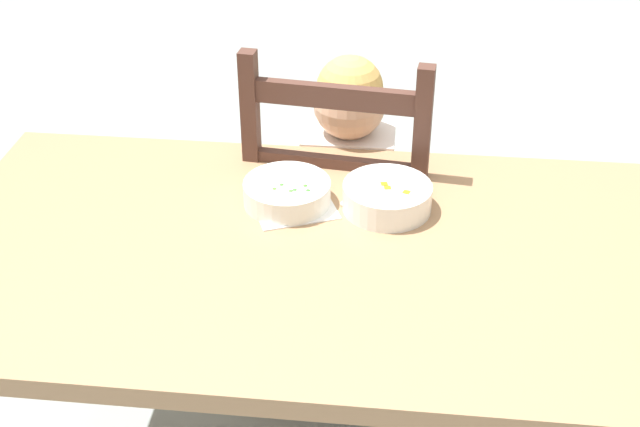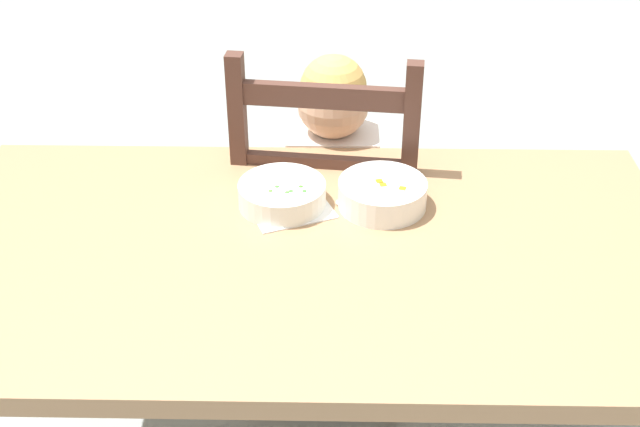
% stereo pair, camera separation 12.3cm
% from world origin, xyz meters
% --- Properties ---
extents(dining_table, '(1.46, 0.81, 0.76)m').
position_xyz_m(dining_table, '(0.00, 0.00, 0.65)').
color(dining_table, '#A17955').
rests_on(dining_table, ground).
extents(dining_chair, '(0.46, 0.46, 1.02)m').
position_xyz_m(dining_chair, '(0.04, 0.45, 0.47)').
color(dining_chair, '#4C2F26').
rests_on(dining_chair, ground).
extents(child_figure, '(0.32, 0.31, 0.96)m').
position_xyz_m(child_figure, '(0.05, 0.45, 0.63)').
color(child_figure, white).
rests_on(child_figure, ground).
extents(bowl_of_peas, '(0.18, 0.18, 0.05)m').
position_xyz_m(bowl_of_peas, '(-0.06, 0.16, 0.79)').
color(bowl_of_peas, white).
rests_on(bowl_of_peas, dining_table).
extents(bowl_of_carrots, '(0.18, 0.18, 0.06)m').
position_xyz_m(bowl_of_carrots, '(0.15, 0.16, 0.79)').
color(bowl_of_carrots, white).
rests_on(bowl_of_carrots, dining_table).
extents(spoon, '(0.14, 0.07, 0.01)m').
position_xyz_m(spoon, '(0.09, 0.15, 0.76)').
color(spoon, silver).
rests_on(spoon, dining_table).
extents(paper_napkin, '(0.21, 0.20, 0.00)m').
position_xyz_m(paper_napkin, '(-0.04, 0.14, 0.76)').
color(paper_napkin, white).
rests_on(paper_napkin, dining_table).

